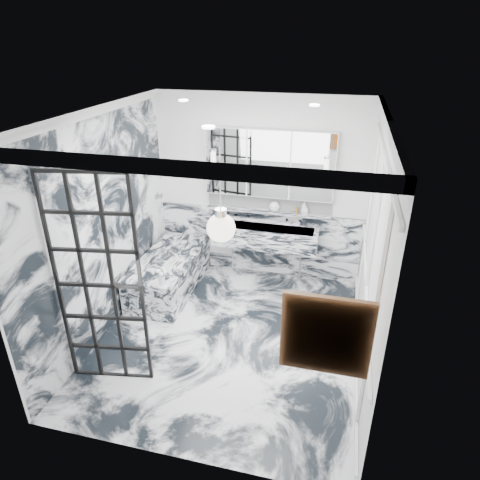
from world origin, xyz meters
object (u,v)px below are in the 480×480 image
(crittall_door, at_px, (99,285))
(bathtub, at_px, (169,273))
(trough_sink, at_px, (265,236))
(mirror_cabinet, at_px, (269,164))

(crittall_door, relative_size, bathtub, 1.46)
(crittall_door, bearing_deg, trough_sink, 54.43)
(trough_sink, xyz_separation_m, bathtub, (-1.33, -0.66, -0.45))
(trough_sink, relative_size, bathtub, 0.97)
(trough_sink, height_order, mirror_cabinet, mirror_cabinet)
(crittall_door, bearing_deg, mirror_cabinet, 55.88)
(mirror_cabinet, relative_size, bathtub, 1.15)
(mirror_cabinet, height_order, bathtub, mirror_cabinet)
(trough_sink, relative_size, mirror_cabinet, 0.84)
(trough_sink, bearing_deg, crittall_door, -116.35)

